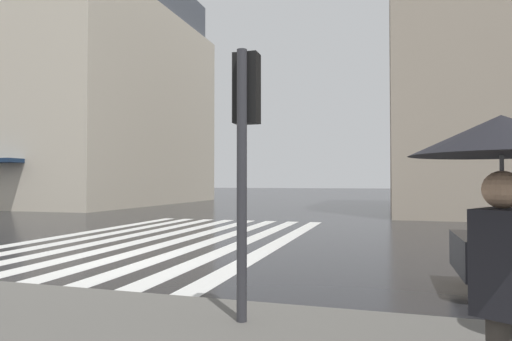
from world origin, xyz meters
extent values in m
plane|color=black|center=(0.00, 0.00, 0.00)|extent=(220.00, 220.00, 0.00)
cube|color=silver|center=(4.00, -2.90, 0.00)|extent=(13.00, 0.50, 0.01)
cube|color=silver|center=(4.00, -1.90, 0.00)|extent=(13.00, 0.50, 0.01)
cube|color=silver|center=(4.00, -0.90, 0.00)|extent=(13.00, 0.50, 0.01)
cube|color=silver|center=(4.00, 0.10, 0.00)|extent=(13.00, 0.50, 0.01)
cube|color=silver|center=(4.00, 1.10, 0.00)|extent=(13.00, 0.50, 0.01)
cube|color=silver|center=(4.00, 2.10, 0.00)|extent=(13.00, 0.50, 0.01)
cube|color=silver|center=(4.00, 3.10, 0.00)|extent=(13.00, 0.50, 0.01)
cube|color=silver|center=(4.00, 4.10, 0.00)|extent=(13.00, 0.50, 0.01)
cube|color=beige|center=(22.06, 24.74, 7.60)|extent=(19.12, 28.75, 15.19)
cube|color=#474C56|center=(22.06, 24.74, 16.86)|extent=(17.21, 27.60, 3.34)
cylinder|color=#333338|center=(-3.86, -4.30, 1.73)|extent=(0.12, 0.12, 3.17)
cube|color=black|center=(-3.68, -4.30, 2.89)|extent=(0.22, 0.30, 0.85)
sphere|color=red|center=(-3.56, -4.30, 3.17)|extent=(0.17, 0.17, 0.17)
sphere|color=orange|center=(-3.56, -4.30, 2.89)|extent=(0.17, 0.17, 0.17)
sphere|color=green|center=(-3.56, -4.30, 2.61)|extent=(0.17, 0.17, 0.17)
cylinder|color=black|center=(-0.17, -7.77, 0.31)|extent=(0.20, 0.62, 0.62)
cube|color=black|center=(-5.90, -6.57, 1.31)|extent=(0.47, 0.41, 0.60)
sphere|color=tan|center=(-5.90, -6.57, 1.72)|extent=(0.22, 0.22, 0.22)
cone|color=black|center=(-5.90, -6.57, 2.04)|extent=(1.04, 1.04, 0.23)
cylinder|color=#4C4C51|center=(-5.90, -6.57, 1.51)|extent=(0.02, 0.02, 0.81)
camera|label=1|loc=(-8.79, -5.94, 1.77)|focal=31.29mm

